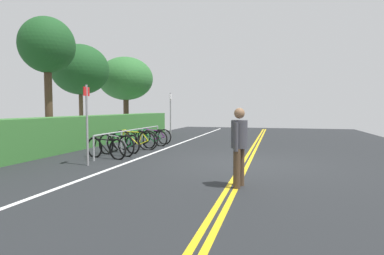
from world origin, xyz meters
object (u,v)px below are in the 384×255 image
at_px(sign_post_far, 171,112).
at_px(tree_far_right, 80,70).
at_px(bicycle_5, 151,138).
at_px(bicycle_6, 154,136).
at_px(tree_mid, 47,47).
at_px(bicycle_1, 116,145).
at_px(bicycle_0, 106,148).
at_px(pedestrian, 239,142).
at_px(sign_post_near, 87,117).
at_px(tree_extra, 126,79).
at_px(bicycle_4, 140,139).
at_px(bicycle_3, 135,140).
at_px(bike_rack, 132,134).
at_px(bicycle_2, 123,143).

height_order(sign_post_far, tree_far_right, tree_far_right).
relative_size(bicycle_5, bicycle_6, 0.95).
xyz_separation_m(bicycle_6, tree_mid, (-2.56, 3.32, 3.57)).
bearing_deg(bicycle_1, tree_far_right, 43.93).
xyz_separation_m(bicycle_0, pedestrian, (-2.51, -4.39, 0.57)).
height_order(pedestrian, sign_post_near, sign_post_near).
relative_size(bicycle_0, tree_mid, 0.32).
height_order(sign_post_far, tree_extra, tree_extra).
height_order(bicycle_1, bicycle_5, bicycle_1).
distance_m(bicycle_4, tree_extra, 8.09).
xyz_separation_m(bicycle_3, tree_far_right, (3.18, 4.42, 3.10)).
height_order(bike_rack, bicycle_3, bike_rack).
xyz_separation_m(bicycle_1, bicycle_4, (2.15, 0.12, -0.03)).
relative_size(bicycle_0, bicycle_6, 0.94).
distance_m(bicycle_5, tree_mid, 5.31).
relative_size(bicycle_1, pedestrian, 1.04).
height_order(bicycle_0, bicycle_5, bicycle_0).
height_order(bicycle_0, bicycle_6, bicycle_6).
distance_m(bicycle_4, sign_post_near, 4.16).
distance_m(bicycle_1, bicycle_5, 2.86).
bearing_deg(pedestrian, bicycle_3, 43.83).
relative_size(bicycle_3, bicycle_5, 1.08).
relative_size(bicycle_6, tree_far_right, 0.36).
xyz_separation_m(bicycle_2, bicycle_3, (0.70, -0.13, 0.04)).
xyz_separation_m(bicycle_1, sign_post_near, (-1.88, -0.17, 0.97)).
height_order(bike_rack, sign_post_far, sign_post_far).
distance_m(bike_rack, pedestrian, 6.40).
height_order(bicycle_2, bicycle_4, bicycle_2).
bearing_deg(sign_post_near, tree_far_right, 35.29).
xyz_separation_m(bicycle_1, bicycle_2, (0.67, 0.10, -0.02)).
relative_size(bicycle_4, tree_far_right, 0.33).
xyz_separation_m(bicycle_6, tree_extra, (5.03, 3.87, 3.04)).
relative_size(bike_rack, pedestrian, 3.36).
bearing_deg(bicycle_5, tree_far_right, 69.09).
bearing_deg(sign_post_near, sign_post_far, 0.18).
xyz_separation_m(bicycle_5, sign_post_far, (2.31, -0.08, 1.06)).
relative_size(bicycle_2, pedestrian, 1.00).
bearing_deg(pedestrian, bike_rack, 44.43).
relative_size(bicycle_3, pedestrian, 1.12).
bearing_deg(pedestrian, bicycle_6, 33.59).
bearing_deg(bicycle_6, sign_post_far, -7.63).
bearing_deg(bicycle_1, bike_rack, 2.89).
relative_size(pedestrian, sign_post_far, 0.68).
xyz_separation_m(bicycle_0, tree_extra, (9.27, 3.95, 3.04)).
distance_m(bike_rack, tree_mid, 4.70).
relative_size(bicycle_3, tree_extra, 0.37).
bearing_deg(pedestrian, tree_far_right, 48.66).
height_order(bicycle_1, bicycle_6, bicycle_1).
xyz_separation_m(bicycle_5, bicycle_6, (0.70, 0.13, 0.01)).
bearing_deg(bike_rack, bicycle_0, -177.65).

